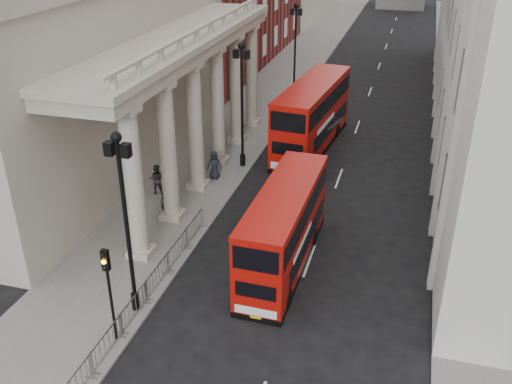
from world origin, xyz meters
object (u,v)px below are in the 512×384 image
bus_near (284,227)px  pedestrian_b (157,179)px  lamp_post_south (125,214)px  bus_far (312,114)px  lamp_post_mid (242,98)px  lamp_post_north (295,45)px  pedestrian_a (165,203)px  traffic_light (108,279)px  pedestrian_c (214,165)px

bus_near → pedestrian_b: bus_near is taller
lamp_post_south → bus_near: lamp_post_south is taller
bus_far → lamp_post_south: bearing=-94.6°
lamp_post_mid → bus_near: lamp_post_mid is taller
lamp_post_mid → pedestrian_b: (-3.81, -5.42, -3.83)m
bus_near → lamp_post_north: bearing=102.7°
pedestrian_b → pedestrian_a: bearing=116.2°
lamp_post_north → traffic_light: (0.10, -34.02, -1.80)m
bus_far → pedestrian_b: bus_far is taller
lamp_post_north → pedestrian_c: 18.87m
lamp_post_north → bus_far: bearing=-71.3°
pedestrian_b → bus_far: bearing=-134.2°
traffic_light → lamp_post_mid: bearing=90.3°
lamp_post_mid → pedestrian_b: 7.66m
bus_near → bus_far: 15.56m
pedestrian_c → pedestrian_b: bearing=-143.9°
lamp_post_mid → pedestrian_c: 4.70m
lamp_post_mid → bus_far: size_ratio=0.73×
lamp_post_mid → pedestrian_a: lamp_post_mid is taller
lamp_post_mid → traffic_light: 18.11m
pedestrian_a → pedestrian_b: 3.00m
traffic_light → bus_far: (3.69, 22.84, -0.59)m
pedestrian_c → lamp_post_mid: bearing=52.7°
lamp_post_north → pedestrian_c: (-1.15, -18.44, -3.85)m
lamp_post_south → pedestrian_b: (-3.81, 10.58, -3.83)m
pedestrian_b → pedestrian_c: size_ratio=1.02×
lamp_post_north → bus_near: (5.40, -26.64, -2.78)m
lamp_post_south → lamp_post_mid: same height
bus_far → pedestrian_c: (-4.94, -7.26, -1.45)m
traffic_light → bus_near: size_ratio=0.45×
bus_near → pedestrian_a: bus_near is taller
bus_near → pedestrian_b: 10.64m
lamp_post_north → pedestrian_b: lamp_post_north is taller
lamp_post_north → pedestrian_c: bearing=-93.6°
lamp_post_mid → bus_far: 6.59m
pedestrian_a → pedestrian_c: 5.57m
bus_far → pedestrian_a: (-5.93, -12.74, -1.60)m
lamp_post_mid → lamp_post_north: bearing=90.0°
lamp_post_south → lamp_post_north: 32.00m
lamp_post_south → pedestrian_b: bearing=109.8°
traffic_light → bus_far: size_ratio=0.38×
bus_near → bus_far: bus_far is taller
lamp_post_south → pedestrian_a: lamp_post_south is taller
lamp_post_north → traffic_light: bearing=-89.8°
pedestrian_b → lamp_post_mid: bearing=-132.7°
bus_far → lamp_post_north: bearing=114.5°
bus_near → pedestrian_c: size_ratio=5.03×
lamp_post_mid → bus_near: size_ratio=0.88×
lamp_post_south → bus_near: 8.10m
pedestrian_a → pedestrian_c: (1.00, 5.47, 0.15)m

